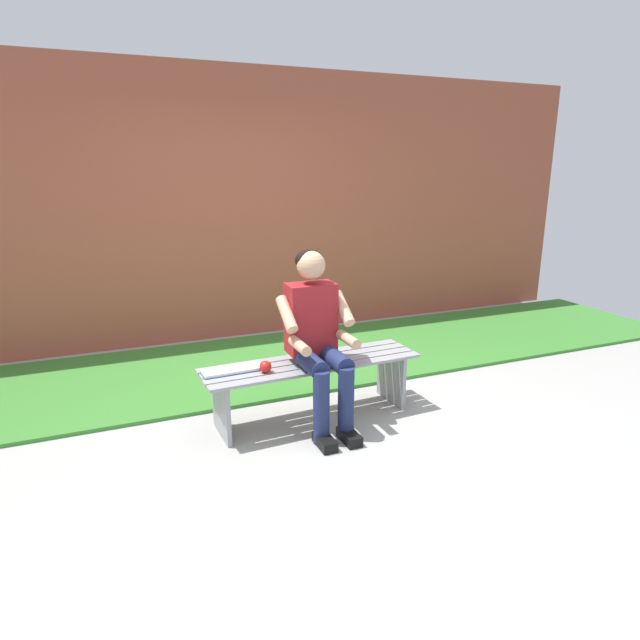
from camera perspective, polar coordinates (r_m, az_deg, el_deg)
ground_plane at (r=3.03m, az=-13.01°, el=-21.34°), size 10.00×7.00×0.04m
grass_strip at (r=5.12m, az=-5.82°, el=-4.55°), size 9.00×1.67×0.03m
brick_wall at (r=5.80m, az=-14.35°, el=11.33°), size 9.50×0.24×2.77m
bench_near at (r=3.95m, az=-0.84°, el=-5.84°), size 1.61×0.48×0.44m
person_seated at (r=3.75m, az=-0.25°, el=-1.38°), size 0.50×0.69×1.24m
apple at (r=3.71m, az=-5.76°, el=-4.91°), size 0.08×0.08×0.08m
book_open at (r=3.77m, az=-9.24°, el=-5.21°), size 0.42×0.17×0.02m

